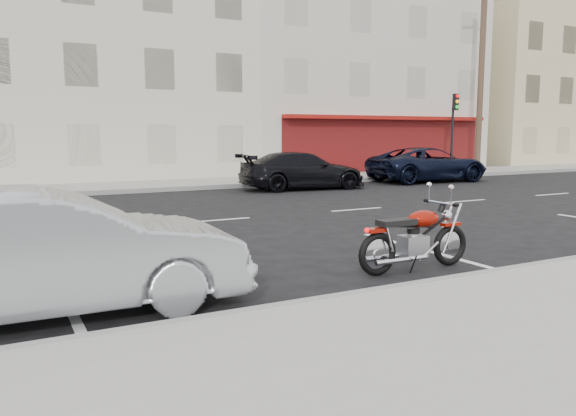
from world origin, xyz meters
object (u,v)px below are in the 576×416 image
object	(u,v)px
car_far	(303,171)
motorcycle	(451,236)
utility_pole	(481,79)
fire_hydrant	(426,165)
sedan_silver	(51,253)
traffic_light	(454,123)
suv_far	(428,165)

from	to	relation	value
car_far	motorcycle	bearing A→B (deg)	166.83
utility_pole	fire_hydrant	distance (m)	5.48
utility_pole	motorcycle	world-z (taller)	utility_pole
utility_pole	fire_hydrant	xyz separation A→B (m)	(-3.50, -0.10, -4.21)
sedan_silver	utility_pole	bearing A→B (deg)	-54.39
sedan_silver	traffic_light	bearing A→B (deg)	-52.30
utility_pole	traffic_light	world-z (taller)	utility_pole
traffic_light	car_far	xyz separation A→B (m)	(-10.10, -2.82, -1.87)
suv_far	car_far	bearing A→B (deg)	95.80
traffic_light	sedan_silver	bearing A→B (deg)	-144.45
motorcycle	sedan_silver	bearing A→B (deg)	177.74
utility_pole	sedan_silver	xyz separation A→B (m)	(-21.68, -14.33, -4.01)
utility_pole	suv_far	distance (m)	7.58
sedan_silver	car_far	xyz separation A→B (m)	(9.59, 11.24, -0.04)
fire_hydrant	car_far	world-z (taller)	car_far
utility_pole	fire_hydrant	world-z (taller)	utility_pole
car_far	utility_pole	bearing A→B (deg)	-70.56
utility_pole	car_far	world-z (taller)	utility_pole
motorcycle	car_far	distance (m)	12.14
suv_far	fire_hydrant	bearing A→B (deg)	-37.73
fire_hydrant	suv_far	bearing A→B (deg)	-130.67
motorcycle	car_far	xyz separation A→B (m)	(3.81, 11.53, 0.22)
traffic_light	sedan_silver	distance (m)	24.26
sedan_silver	motorcycle	bearing A→B (deg)	-90.72
fire_hydrant	suv_far	world-z (taller)	suv_far
traffic_light	sedan_silver	xyz separation A→B (m)	(-19.68, -14.07, -1.83)
motorcycle	suv_far	world-z (taller)	suv_far
traffic_light	motorcycle	bearing A→B (deg)	-134.09
traffic_light	motorcycle	distance (m)	20.09
traffic_light	motorcycle	world-z (taller)	traffic_light
utility_pole	motorcycle	xyz separation A→B (m)	(-15.90, -14.62, -4.27)
motorcycle	suv_far	bearing A→B (deg)	50.14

